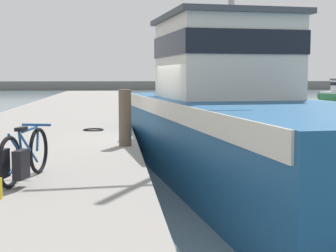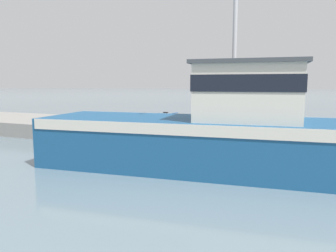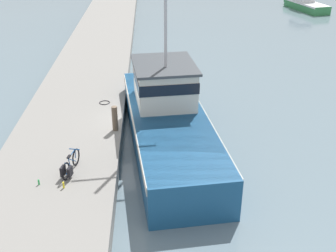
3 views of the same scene
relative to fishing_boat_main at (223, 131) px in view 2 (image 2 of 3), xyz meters
The scene contains 8 objects.
ground_plane 2.03m from the fishing_boat_main, 150.87° to the left, with size 320.00×320.00×0.00m, color slate.
dock_pier 4.85m from the fishing_boat_main, behind, with size 5.11×80.00×0.78m, color gray.
fishing_boat_main is the anchor object (origin of this frame).
bicycle_touring 5.55m from the fishing_boat_main, 135.33° to the right, with size 0.66×1.72×0.77m.
mooring_post 2.44m from the fishing_boat_main, behind, with size 0.27×0.27×1.20m, color brown.
hose_coil 4.39m from the fishing_boat_main, 137.54° to the left, with size 0.56×0.56×0.04m, color black.
water_bottle_on_curb 6.33m from the fishing_boat_main, 129.68° to the right, with size 0.07×0.07×0.26m, color yellow.
water_bottle_by_bike 6.81m from the fishing_boat_main, 137.42° to the right, with size 0.06×0.06×0.21m, color green.
Camera 2 is at (12.12, 1.87, 2.94)m, focal length 35.00 mm.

